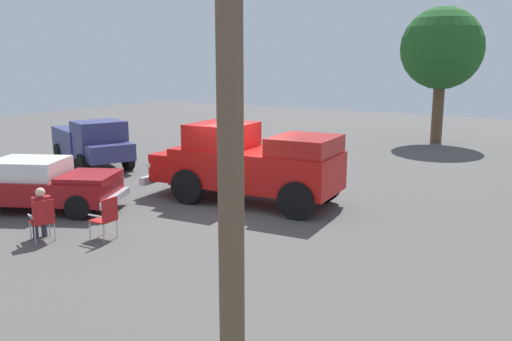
% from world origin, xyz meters
% --- Properties ---
extents(ground_plane, '(60.00, 60.00, 0.00)m').
position_xyz_m(ground_plane, '(0.00, 0.00, 0.00)').
color(ground_plane, '#514F4C').
extents(vintage_fire_truck, '(2.81, 6.13, 2.59)m').
position_xyz_m(vintage_fire_truck, '(0.44, 0.01, 1.20)').
color(vintage_fire_truck, black).
rests_on(vintage_fire_truck, ground).
extents(classic_hot_rod, '(3.59, 4.73, 1.46)m').
position_xyz_m(classic_hot_rod, '(-3.46, 4.47, 0.75)').
color(classic_hot_rod, black).
rests_on(classic_hot_rod, ground).
extents(parked_pickup, '(3.49, 5.12, 1.90)m').
position_xyz_m(parked_pickup, '(1.69, 8.36, 0.99)').
color(parked_pickup, black).
rests_on(parked_pickup, ground).
extents(lawn_chair_near_truck, '(0.64, 0.64, 1.02)m').
position_xyz_m(lawn_chair_near_truck, '(-5.20, 2.07, 0.59)').
color(lawn_chair_near_truck, '#B7BABF').
rests_on(lawn_chair_near_truck, ground).
extents(lawn_chair_by_car, '(0.54, 0.52, 1.02)m').
position_xyz_m(lawn_chair_by_car, '(-4.28, 0.94, 0.59)').
color(lawn_chair_by_car, '#B7BABF').
rests_on(lawn_chair_by_car, ground).
extents(spectator_seated, '(0.55, 0.63, 1.29)m').
position_xyz_m(spectator_seated, '(-5.15, 2.19, 0.70)').
color(spectator_seated, '#383842').
rests_on(spectator_seated, ground).
extents(oak_tree_right, '(4.11, 4.11, 6.84)m').
position_xyz_m(oak_tree_right, '(15.70, -1.53, 4.73)').
color(oak_tree_right, brown).
rests_on(oak_tree_right, ground).
extents(utility_pole, '(1.30, 1.27, 7.50)m').
position_xyz_m(utility_pole, '(-8.51, -5.70, 3.90)').
color(utility_pole, brown).
rests_on(utility_pole, ground).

